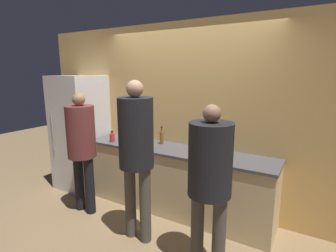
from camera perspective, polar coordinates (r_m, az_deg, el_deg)
name	(u,v)px	position (r m, az deg, el deg)	size (l,w,h in m)	color
ground_plane	(163,221)	(3.67, -1.16, -19.89)	(14.00, 14.00, 0.00)	#8C704C
wall_back	(186,117)	(3.74, 3.92, 2.05)	(5.20, 0.06, 2.60)	#E0B266
counter	(176,179)	(3.73, 1.65, -11.56)	(2.70, 0.62, 0.90)	beige
refrigerator	(81,132)	(4.61, -18.48, -1.34)	(0.73, 0.74, 1.87)	white
person_left	(81,142)	(3.71, -18.32, -3.30)	(0.38, 0.38, 1.66)	black
person_center	(136,146)	(2.91, -6.93, -4.29)	(0.39, 0.39, 1.84)	#4C4742
person_right	(210,172)	(2.50, 9.11, -9.83)	(0.41, 0.41, 1.64)	#4C4742
fruit_bowl	(221,155)	(3.21, 11.56, -6.17)	(0.28, 0.28, 0.14)	brown
utensil_crock	(139,137)	(3.99, -6.25, -2.31)	(0.13, 0.13, 0.29)	#ADA393
bottle_red	(112,137)	(4.01, -12.06, -2.42)	(0.08, 0.08, 0.16)	red
bottle_amber	(162,137)	(3.78, -1.40, -2.41)	(0.06, 0.06, 0.26)	brown
cup_red	(199,148)	(3.50, 6.77, -4.71)	(0.07, 0.07, 0.08)	#A33D33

